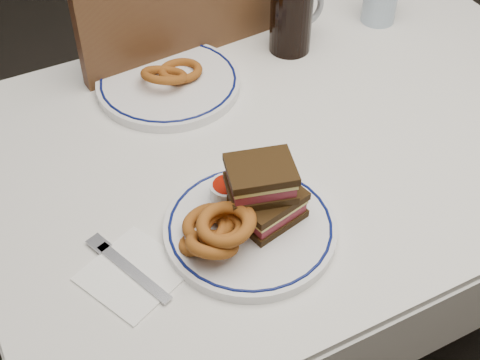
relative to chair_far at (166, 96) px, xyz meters
name	(u,v)px	position (x,y,z in m)	size (l,w,h in m)	color
floor	(283,338)	(0.10, -0.47, -0.55)	(6.00, 7.00, 0.00)	black
dining_table	(297,169)	(0.10, -0.47, 0.10)	(1.27, 0.87, 0.75)	white
chair_far	(166,96)	(0.00, 0.00, 0.00)	(0.50, 0.50, 1.01)	#412014
main_plate	(250,228)	(-0.11, -0.66, 0.21)	(0.29, 0.29, 0.02)	white
reuben_sandwich	(265,192)	(-0.08, -0.65, 0.28)	(0.13, 0.12, 0.11)	black
onion_rings_main	(216,230)	(-0.17, -0.67, 0.26)	(0.13, 0.14, 0.11)	brown
ketchup_ramekin	(227,190)	(-0.11, -0.58, 0.24)	(0.06, 0.06, 0.03)	white
beer_mug	(292,17)	(0.23, -0.21, 0.28)	(0.14, 0.09, 0.16)	black
far_plate	(169,82)	(-0.07, -0.22, 0.21)	(0.30, 0.30, 0.02)	white
onion_rings_far	(172,73)	(-0.06, -0.23, 0.24)	(0.14, 0.11, 0.07)	brown
napkin_fork	(132,272)	(-0.31, -0.64, 0.20)	(0.18, 0.19, 0.01)	white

